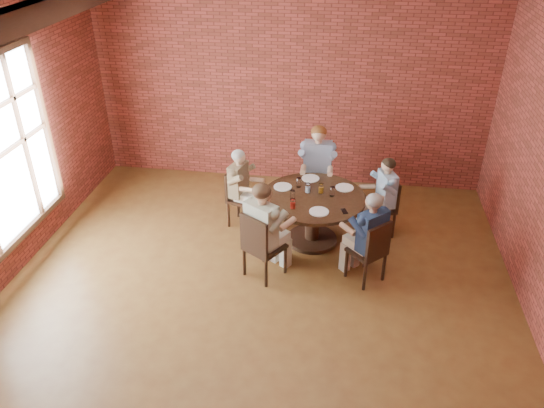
# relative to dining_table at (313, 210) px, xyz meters

# --- Properties ---
(floor) EXTENTS (7.00, 7.00, 0.00)m
(floor) POSITION_rel_dining_table_xyz_m (-0.58, -1.56, -0.53)
(floor) COLOR brown
(floor) RESTS_ON ground
(ceiling) EXTENTS (7.00, 7.00, 0.00)m
(ceiling) POSITION_rel_dining_table_xyz_m (-0.58, -1.56, 2.87)
(ceiling) COLOR silver
(ceiling) RESTS_ON wall_back
(wall_back) EXTENTS (7.00, 0.00, 7.00)m
(wall_back) POSITION_rel_dining_table_xyz_m (-0.58, 1.94, 1.17)
(wall_back) COLOR maroon
(wall_back) RESTS_ON ground
(ceiling_beam) EXTENTS (0.22, 6.90, 0.26)m
(ceiling_beam) POSITION_rel_dining_table_xyz_m (-3.03, -1.56, 2.74)
(ceiling_beam) COLOR black
(ceiling_beam) RESTS_ON ceiling
(dining_table) EXTENTS (1.45, 1.45, 0.75)m
(dining_table) POSITION_rel_dining_table_xyz_m (0.00, 0.00, 0.00)
(dining_table) COLOR black
(dining_table) RESTS_ON floor
(chair_a) EXTENTS (0.48, 0.48, 0.88)m
(chair_a) POSITION_rel_dining_table_xyz_m (1.03, 0.37, -0.05)
(chair_a) COLOR black
(chair_a) RESTS_ON floor
(diner_a) EXTENTS (0.69, 0.63, 1.22)m
(diner_a) POSITION_rel_dining_table_xyz_m (0.96, 0.35, 0.08)
(diner_a) COLOR #386892
(diner_a) RESTS_ON floor
(chair_b) EXTENTS (0.46, 0.46, 0.96)m
(chair_b) POSITION_rel_dining_table_xyz_m (-0.03, 1.07, -0.01)
(chair_b) COLOR black
(chair_b) RESTS_ON floor
(diner_b) EXTENTS (0.57, 0.70, 1.38)m
(diner_b) POSITION_rel_dining_table_xyz_m (-0.02, 0.97, 0.16)
(diner_b) COLOR gray
(diner_b) RESTS_ON floor
(chair_c) EXTENTS (0.46, 0.46, 0.88)m
(chair_c) POSITION_rel_dining_table_xyz_m (-1.16, 0.33, -0.05)
(chair_c) COLOR black
(chair_c) RESTS_ON floor
(diner_c) EXTENTS (0.67, 0.60, 1.22)m
(diner_c) POSITION_rel_dining_table_xyz_m (-1.09, 0.31, 0.08)
(diner_c) COLOR brown
(diner_c) RESTS_ON floor
(chair_d) EXTENTS (0.61, 0.61, 0.96)m
(chair_d) POSITION_rel_dining_table_xyz_m (-0.61, -0.95, -0.01)
(chair_d) COLOR black
(chair_d) RESTS_ON floor
(diner_d) EXTENTS (0.82, 0.86, 1.37)m
(diner_d) POSITION_rel_dining_table_xyz_m (-0.56, -0.87, 0.15)
(diner_d) COLOR #C4A59A
(diner_d) RESTS_ON floor
(chair_e) EXTENTS (0.57, 0.57, 0.91)m
(chair_e) POSITION_rel_dining_table_xyz_m (0.80, -0.83, -0.03)
(chair_e) COLOR black
(chair_e) RESTS_ON floor
(diner_e) EXTENTS (0.78, 0.79, 1.28)m
(diner_e) POSITION_rel_dining_table_xyz_m (0.75, -0.77, 0.11)
(diner_e) COLOR #192846
(diner_e) RESTS_ON floor
(plate_a) EXTENTS (0.26, 0.26, 0.01)m
(plate_a) POSITION_rel_dining_table_xyz_m (0.42, 0.30, 0.23)
(plate_a) COLOR white
(plate_a) RESTS_ON dining_table
(plate_b) EXTENTS (0.26, 0.26, 0.01)m
(plate_b) POSITION_rel_dining_table_xyz_m (-0.09, 0.51, 0.23)
(plate_b) COLOR white
(plate_b) RESTS_ON dining_table
(plate_c) EXTENTS (0.26, 0.26, 0.01)m
(plate_c) POSITION_rel_dining_table_xyz_m (-0.46, 0.19, 0.23)
(plate_c) COLOR white
(plate_c) RESTS_ON dining_table
(plate_d) EXTENTS (0.26, 0.26, 0.01)m
(plate_d) POSITION_rel_dining_table_xyz_m (0.10, -0.42, 0.23)
(plate_d) COLOR white
(plate_d) RESTS_ON dining_table
(glass_a) EXTENTS (0.07, 0.07, 0.14)m
(glass_a) POSITION_rel_dining_table_xyz_m (0.25, 0.04, 0.29)
(glass_a) COLOR white
(glass_a) RESTS_ON dining_table
(glass_b) EXTENTS (0.07, 0.07, 0.14)m
(glass_b) POSITION_rel_dining_table_xyz_m (0.09, 0.11, 0.29)
(glass_b) COLOR white
(glass_b) RESTS_ON dining_table
(glass_c) EXTENTS (0.07, 0.07, 0.14)m
(glass_c) POSITION_rel_dining_table_xyz_m (-0.24, 0.24, 0.29)
(glass_c) COLOR white
(glass_c) RESTS_ON dining_table
(glass_d) EXTENTS (0.07, 0.07, 0.14)m
(glass_d) POSITION_rel_dining_table_xyz_m (-0.09, 0.10, 0.29)
(glass_d) COLOR white
(glass_d) RESTS_ON dining_table
(glass_e) EXTENTS (0.07, 0.07, 0.14)m
(glass_e) POSITION_rel_dining_table_xyz_m (-0.28, -0.14, 0.29)
(glass_e) COLOR white
(glass_e) RESTS_ON dining_table
(glass_f) EXTENTS (0.07, 0.07, 0.14)m
(glass_f) POSITION_rel_dining_table_xyz_m (-0.25, -0.37, 0.29)
(glass_f) COLOR white
(glass_f) RESTS_ON dining_table
(smartphone) EXTENTS (0.11, 0.15, 0.01)m
(smartphone) POSITION_rel_dining_table_xyz_m (0.43, -0.36, 0.23)
(smartphone) COLOR black
(smartphone) RESTS_ON dining_table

